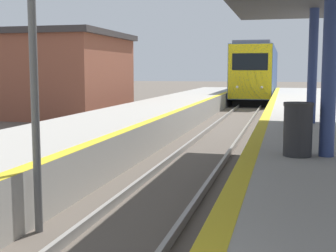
{
  "coord_description": "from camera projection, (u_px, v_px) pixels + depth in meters",
  "views": [
    {
      "loc": [
        2.23,
        -1.1,
        2.46
      ],
      "look_at": [
        -3.18,
        20.52,
        -0.21
      ],
      "focal_mm": 50.0,
      "sensor_mm": 36.0,
      "label": 1
    }
  ],
  "objects": [
    {
      "name": "signal_near",
      "position": [
        31.0,
        4.0,
        6.75
      ],
      "size": [
        0.36,
        0.31,
        4.91
      ],
      "color": "#595959",
      "rests_on": "ground"
    },
    {
      "name": "station_building",
      "position": [
        36.0,
        74.0,
        25.65
      ],
      "size": [
        9.32,
        7.46,
        4.47
      ],
      "color": "brown",
      "rests_on": "ground"
    },
    {
      "name": "trash_bin",
      "position": [
        298.0,
        129.0,
        8.18
      ],
      "size": [
        0.52,
        0.52,
        0.95
      ],
      "color": "#262628",
      "rests_on": "platform_right"
    },
    {
      "name": "train",
      "position": [
        257.0,
        73.0,
        38.22
      ],
      "size": [
        2.85,
        17.33,
        4.4
      ],
      "color": "black",
      "rests_on": "ground"
    }
  ]
}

